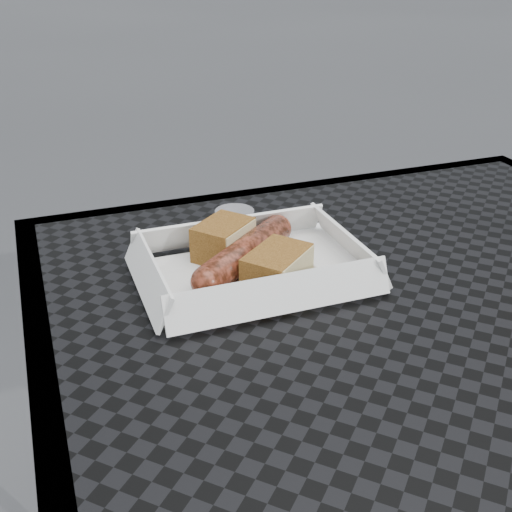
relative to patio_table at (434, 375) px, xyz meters
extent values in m
cube|color=black|center=(0.00, 0.00, 0.07)|extent=(0.80, 0.80, 0.01)
cube|color=black|center=(0.00, 0.39, 0.06)|extent=(0.80, 0.03, 0.03)
cube|color=black|center=(-0.39, 0.00, 0.06)|extent=(0.03, 0.80, 0.03)
cylinder|color=black|center=(-0.35, 0.35, -0.30)|extent=(0.03, 0.03, 0.73)
cylinder|color=black|center=(0.35, 0.35, -0.30)|extent=(0.03, 0.03, 0.73)
cube|color=white|center=(-0.15, 0.14, 0.08)|extent=(0.22, 0.15, 0.00)
cylinder|color=maroon|center=(-0.16, 0.16, 0.10)|extent=(0.14, 0.12, 0.03)
sphere|color=maroon|center=(-0.10, 0.21, 0.10)|extent=(0.03, 0.03, 0.03)
sphere|color=maroon|center=(-0.22, 0.11, 0.10)|extent=(0.03, 0.03, 0.03)
cube|color=brown|center=(-0.17, 0.19, 0.10)|extent=(0.08, 0.08, 0.04)
cube|color=brown|center=(-0.14, 0.11, 0.10)|extent=(0.09, 0.09, 0.04)
cylinder|color=#E64A0A|center=(-0.11, 0.11, 0.08)|extent=(0.02, 0.02, 0.00)
torus|color=white|center=(-0.10, 0.11, 0.08)|extent=(0.02, 0.02, 0.00)
cube|color=#B2D17F|center=(-0.10, 0.11, 0.08)|extent=(0.02, 0.02, 0.00)
cube|color=white|center=(-0.07, 0.20, 0.08)|extent=(0.14, 0.14, 0.00)
cylinder|color=maroon|center=(-0.16, 0.19, 0.09)|extent=(0.05, 0.05, 0.03)
cylinder|color=silver|center=(-0.13, 0.26, 0.09)|extent=(0.05, 0.05, 0.03)
camera|label=1|loc=(-0.37, -0.45, 0.42)|focal=45.00mm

